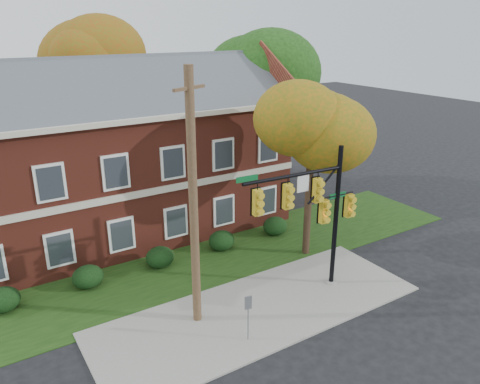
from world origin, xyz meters
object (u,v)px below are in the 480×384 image
hedge_left (88,277)px  tree_right_rear (276,75)px  apartment_building (117,146)px  tree_far_rear (93,63)px  utility_pole (193,203)px  traffic_signal (315,206)px  hedge_right (222,241)px  sign_post (248,311)px  hedge_far_left (3,300)px  hedge_far_right (275,226)px  tree_near_right (318,127)px  hedge_center (160,257)px

hedge_left → tree_right_rear: (14.81, 6.11, 7.60)m
apartment_building → tree_far_rear: tree_far_rear is taller
hedge_left → utility_pole: size_ratio=0.14×
traffic_signal → utility_pole: size_ratio=0.65×
hedge_right → sign_post: size_ratio=0.72×
utility_pole → sign_post: 4.46m
hedge_far_left → hedge_far_right: size_ratio=1.00×
tree_near_right → tree_far_rear: size_ratio=0.74×
hedge_left → hedge_right: (7.00, 0.00, 0.00)m
apartment_building → tree_right_rear: size_ratio=1.77×
hedge_right → traffic_signal: size_ratio=0.21×
hedge_far_right → tree_near_right: size_ratio=0.16×
hedge_left → hedge_center: 3.50m
utility_pole → tree_right_rear: bearing=19.7°
hedge_left → utility_pole: (3.00, -4.92, 4.56)m
tree_near_right → utility_pole: bearing=-164.9°
utility_pole → sign_post: utility_pole is taller
apartment_building → hedge_left: bearing=-123.7°
hedge_far_left → hedge_right: same height
hedge_center → tree_far_rear: 15.57m
tree_far_rear → hedge_left: bearing=-110.3°
apartment_building → tree_far_rear: size_ratio=1.63×
tree_near_right → hedge_far_left: bearing=168.7°
traffic_signal → sign_post: size_ratio=3.34×
hedge_far_right → tree_far_rear: size_ratio=0.12×
apartment_building → hedge_left: apartment_building is taller
apartment_building → traffic_signal: size_ratio=2.87×
apartment_building → hedge_center: size_ratio=13.43×
sign_post → hedge_left: bearing=129.4°
hedge_right → hedge_far_right: size_ratio=1.00×
tree_near_right → tree_far_rear: bearing=110.3°
hedge_right → tree_near_right: tree_near_right is taller
apartment_building → hedge_far_left: size_ratio=13.43×
hedge_right → sign_post: bearing=-112.9°
hedge_far_right → tree_far_rear: 16.51m
tree_right_rear → tree_far_rear: (-9.97, 6.98, 0.72)m
utility_pole → hedge_far_right: bearing=9.9°
hedge_far_left → traffic_signal: size_ratio=0.21×
apartment_building → hedge_left: (-3.50, -5.25, -4.46)m
tree_near_right → traffic_signal: size_ratio=1.31×
hedge_far_left → tree_right_rear: size_ratio=0.13×
hedge_far_left → hedge_center: bearing=0.0°
apartment_building → hedge_far_right: apartment_building is taller
hedge_center → sign_post: bearing=-86.0°
tree_near_right → sign_post: 9.59m
hedge_far_right → tree_right_rear: (4.31, 6.11, 7.60)m
hedge_far_left → hedge_center: same height
apartment_building → hedge_far_left: 9.82m
hedge_left → tree_near_right: size_ratio=0.16×
tree_right_rear → sign_post: bearing=-129.3°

